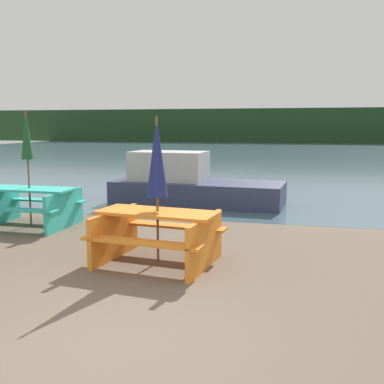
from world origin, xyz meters
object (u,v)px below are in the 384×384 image
(umbrella_navy, at_px, (157,158))
(boat, at_px, (189,185))
(umbrella_darkgreen, at_px, (27,137))
(picnic_table_orange, at_px, (158,232))
(picnic_table_teal, at_px, (30,203))

(umbrella_navy, relative_size, boat, 0.48)
(umbrella_darkgreen, xyz_separation_m, boat, (2.49, 3.39, -1.31))
(boat, bearing_deg, umbrella_darkgreen, -122.23)
(picnic_table_orange, distance_m, umbrella_navy, 1.09)
(umbrella_darkgreen, relative_size, boat, 0.51)
(picnic_table_orange, bearing_deg, boat, 98.53)
(umbrella_navy, height_order, umbrella_darkgreen, umbrella_darkgreen)
(picnic_table_orange, distance_m, umbrella_darkgreen, 3.94)
(umbrella_darkgreen, height_order, boat, umbrella_darkgreen)
(picnic_table_teal, relative_size, umbrella_darkgreen, 0.80)
(picnic_table_teal, height_order, boat, boat)
(umbrella_darkgreen, bearing_deg, umbrella_navy, -28.51)
(picnic_table_orange, distance_m, picnic_table_teal, 3.71)
(picnic_table_orange, distance_m, boat, 5.22)
(picnic_table_orange, bearing_deg, umbrella_darkgreen, 151.49)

